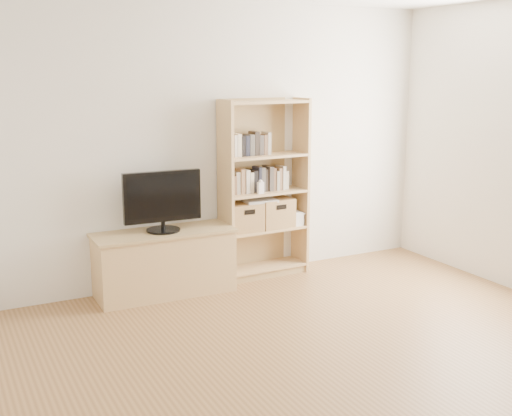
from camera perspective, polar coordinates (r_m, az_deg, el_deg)
floor at (r=4.35m, az=10.84°, el=-15.23°), size 4.50×5.00×0.01m
back_wall at (r=6.06m, az=-3.35°, el=5.71°), size 4.50×0.02×2.60m
tv_stand at (r=5.83m, az=-8.15°, el=-4.93°), size 1.22×0.47×0.56m
bookshelf at (r=6.16m, az=0.74°, el=1.70°), size 0.87×0.34×1.72m
television at (r=5.69m, az=-8.32°, el=0.63°), size 0.70×0.08×0.54m
books_row_mid at (r=6.16m, az=0.65°, el=2.52°), size 0.80×0.17×0.21m
books_row_upper at (r=6.02m, az=-0.92°, el=5.54°), size 0.35×0.14×0.18m
baby_monitor at (r=6.03m, az=0.41°, el=1.80°), size 0.06×0.04×0.11m
basket_left at (r=6.10m, az=-1.11°, el=-0.79°), size 0.33×0.27×0.27m
basket_right at (r=6.26m, az=1.59°, el=-0.40°), size 0.35×0.30×0.28m
laptop at (r=6.13m, az=0.34°, el=0.67°), size 0.32×0.24×0.02m
magazine_stack at (r=6.38m, az=3.06°, el=-0.94°), size 0.18×0.25×0.11m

